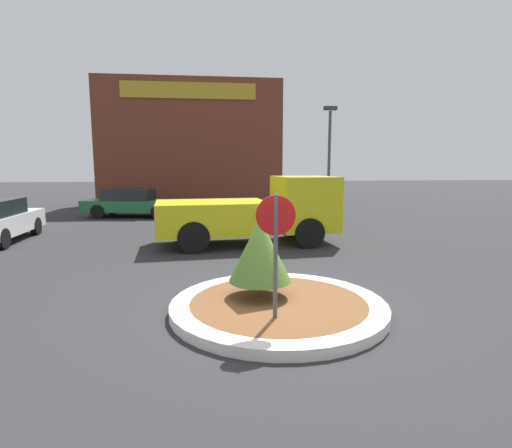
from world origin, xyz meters
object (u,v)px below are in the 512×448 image
object	(u,v)px
parked_sedan_green	(133,203)
light_pole	(329,150)
utility_truck	(256,211)
stop_sign	(276,238)

from	to	relation	value
parked_sedan_green	light_pole	xyz separation A→B (m)	(10.49, 1.28, 2.71)
utility_truck	parked_sedan_green	world-z (taller)	utility_truck
stop_sign	utility_truck	size ratio (longest dim) A/B	0.36
parked_sedan_green	light_pole	distance (m)	10.91
stop_sign	light_pole	xyz separation A→B (m)	(5.66, 15.88, 1.97)
utility_truck	parked_sedan_green	bearing A→B (deg)	119.66
utility_truck	parked_sedan_green	size ratio (longest dim) A/B	1.19
stop_sign	light_pole	world-z (taller)	light_pole
stop_sign	utility_truck	bearing A→B (deg)	85.78
stop_sign	parked_sedan_green	size ratio (longest dim) A/B	0.43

